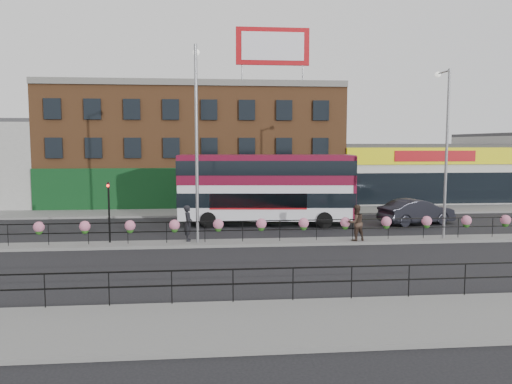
{
  "coord_description": "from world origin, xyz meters",
  "views": [
    {
      "loc": [
        -2.76,
        -26.14,
        5.38
      ],
      "look_at": [
        0.0,
        3.0,
        2.5
      ],
      "focal_mm": 35.0,
      "sensor_mm": 36.0,
      "label": 1
    }
  ],
  "objects": [
    {
      "name": "median_railing",
      "position": [
        -0.0,
        0.0,
        1.05
      ],
      "size": [
        30.04,
        0.56,
        1.23
      ],
      "color": "black",
      "rests_on": "median"
    },
    {
      "name": "south_pavement",
      "position": [
        0.0,
        -12.0,
        0.07
      ],
      "size": [
        60.0,
        4.0,
        0.15
      ],
      "primitive_type": "cube",
      "color": "slate",
      "rests_on": "ground"
    },
    {
      "name": "pedestrian_b",
      "position": [
        5.08,
        -0.31,
        1.12
      ],
      "size": [
        1.3,
        1.2,
        1.94
      ],
      "primitive_type": "imported",
      "rotation": [
        0.0,
        0.0,
        3.4
      ],
      "color": "#3D2C23",
      "rests_on": "median"
    },
    {
      "name": "lamp_column_west",
      "position": [
        -3.38,
        0.31,
        6.25
      ],
      "size": [
        0.37,
        1.81,
        10.29
      ],
      "color": "gray",
      "rests_on": "median"
    },
    {
      "name": "median",
      "position": [
        0.0,
        0.0,
        0.07
      ],
      "size": [
        60.0,
        1.6,
        0.15
      ],
      "primitive_type": "cube",
      "color": "slate",
      "rests_on": "ground"
    },
    {
      "name": "double_decker_bus",
      "position": [
        1.01,
        6.23,
        2.83
      ],
      "size": [
        11.6,
        3.73,
        4.61
      ],
      "color": "silver",
      "rests_on": "ground"
    },
    {
      "name": "billboard",
      "position": [
        2.5,
        14.99,
        13.18
      ],
      "size": [
        6.0,
        0.29,
        4.4
      ],
      "color": "#A80B11",
      "rests_on": "brick_building"
    },
    {
      "name": "lamp_column_east",
      "position": [
        10.19,
        0.29,
        5.63
      ],
      "size": [
        0.33,
        1.62,
        9.25
      ],
      "color": "gray",
      "rests_on": "median"
    },
    {
      "name": "brick_building",
      "position": [
        -4.0,
        19.96,
        5.13
      ],
      "size": [
        25.0,
        12.21,
        10.3
      ],
      "color": "brown",
      "rests_on": "ground"
    },
    {
      "name": "north_pavement",
      "position": [
        0.0,
        12.0,
        0.07
      ],
      "size": [
        60.0,
        4.0,
        0.15
      ],
      "primitive_type": "cube",
      "color": "slate",
      "rests_on": "ground"
    },
    {
      "name": "yellow_line_inner",
      "position": [
        0.0,
        -9.7,
        0.01
      ],
      "size": [
        60.0,
        0.1,
        0.01
      ],
      "primitive_type": "cube",
      "color": "gold",
      "rests_on": "ground"
    },
    {
      "name": "yellow_line_outer",
      "position": [
        0.0,
        -9.88,
        0.01
      ],
      "size": [
        60.0,
        0.1,
        0.01
      ],
      "primitive_type": "cube",
      "color": "gold",
      "rests_on": "ground"
    },
    {
      "name": "supermarket",
      "position": [
        16.0,
        19.9,
        2.65
      ],
      "size": [
        15.0,
        12.25,
        5.3
      ],
      "color": "silver",
      "rests_on": "ground"
    },
    {
      "name": "ground",
      "position": [
        0.0,
        0.0,
        0.0
      ],
      "size": [
        120.0,
        120.0,
        0.0
      ],
      "primitive_type": "plane",
      "color": "black",
      "rests_on": "ground"
    },
    {
      "name": "traffic_light_median",
      "position": [
        -8.0,
        0.39,
        2.47
      ],
      "size": [
        0.15,
        0.28,
        3.65
      ],
      "color": "black",
      "rests_on": "median"
    },
    {
      "name": "pedestrian_a",
      "position": [
        -3.89,
        0.44,
        1.11
      ],
      "size": [
        0.75,
        0.53,
        1.93
      ],
      "primitive_type": "imported",
      "rotation": [
        0.0,
        0.0,
        1.62
      ],
      "color": "black",
      "rests_on": "median"
    },
    {
      "name": "south_railing",
      "position": [
        -2.0,
        -10.1,
        0.96
      ],
      "size": [
        20.04,
        0.05,
        1.12
      ],
      "color": "black",
      "rests_on": "south_pavement"
    },
    {
      "name": "car",
      "position": [
        10.96,
        5.51,
        0.84
      ],
      "size": [
        4.43,
        6.01,
        1.68
      ],
      "primitive_type": "imported",
      "rotation": [
        0.0,
        0.0,
        1.85
      ],
      "color": "black",
      "rests_on": "ground"
    }
  ]
}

